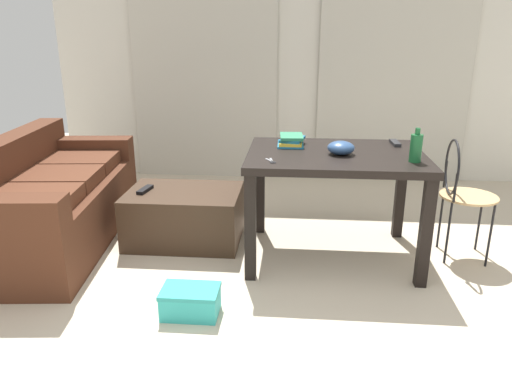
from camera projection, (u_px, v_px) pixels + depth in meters
The scene contains 14 objects.
ground_plane at pixel (292, 261), 3.35m from camera, with size 8.32×8.32×0.00m, color beige.
wall_back at pixel (298, 61), 4.97m from camera, with size 5.09×0.10×2.47m, color silver.
curtains at pixel (298, 78), 4.95m from camera, with size 3.48×0.03×2.13m.
couch at pixel (49, 201), 3.58m from camera, with size 0.99×1.88×0.79m.
coffee_table at pixel (185, 216), 3.64m from camera, with size 0.84×0.60×0.39m.
craft_table at pixel (335, 168), 3.24m from camera, with size 1.17×0.88×0.75m.
wire_chair at pixel (460, 186), 3.27m from camera, with size 0.38×0.39×0.84m.
bottle_near at pixel (416, 148), 2.95m from camera, with size 0.07×0.07×0.21m.
bowl at pixel (341, 148), 3.14m from camera, with size 0.18×0.18×0.09m, color #2D4C7A.
book_stack at pixel (291, 140), 3.40m from camera, with size 0.20×0.25×0.07m.
tv_remote_on_table at pixel (395, 143), 3.43m from camera, with size 0.05×0.18×0.02m, color #232326.
scissors at pixel (272, 161), 2.98m from camera, with size 0.07×0.12×0.00m.
tv_remote_primary at pixel (145, 190), 3.57m from camera, with size 0.05×0.18×0.03m, color black.
shoebox at pixel (191, 301), 2.70m from camera, with size 0.32×0.22×0.16m.
Camera 1 is at (0.01, -1.70, 1.52)m, focal length 33.77 mm.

